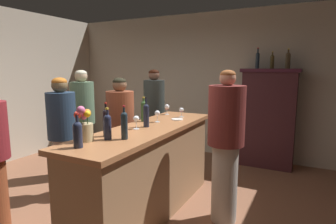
% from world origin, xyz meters
% --- Properties ---
extents(floor, '(7.32, 7.32, 0.00)m').
position_xyz_m(floor, '(0.00, 0.00, 0.00)').
color(floor, brown).
rests_on(floor, ground).
extents(wall_back, '(5.73, 0.12, 2.76)m').
position_xyz_m(wall_back, '(0.00, 2.87, 1.38)').
color(wall_back, '#B6AD9A').
rests_on(wall_back, ground).
extents(bar_counter, '(0.66, 2.34, 1.04)m').
position_xyz_m(bar_counter, '(0.44, 0.17, 0.52)').
color(bar_counter, '#916A48').
rests_on(bar_counter, ground).
extents(display_cabinet, '(0.94, 0.47, 1.69)m').
position_xyz_m(display_cabinet, '(1.43, 2.55, 0.88)').
color(display_cabinet, '#3A1A1F').
rests_on(display_cabinet, ground).
extents(wine_bottle_syrah, '(0.08, 0.08, 0.30)m').
position_xyz_m(wine_bottle_syrah, '(0.36, -0.79, 1.16)').
color(wine_bottle_syrah, '#1F253C').
rests_on(wine_bottle_syrah, bar_counter).
extents(wine_bottle_rose, '(0.07, 0.07, 0.30)m').
position_xyz_m(wine_bottle_rose, '(0.40, -0.46, 1.17)').
color(wine_bottle_rose, '#1D223A').
rests_on(wine_bottle_rose, bar_counter).
extents(wine_bottle_pinot, '(0.07, 0.07, 0.34)m').
position_xyz_m(wine_bottle_pinot, '(0.42, 0.19, 1.19)').
color(wine_bottle_pinot, '#1E2335').
rests_on(wine_bottle_pinot, bar_counter).
extents(wine_bottle_chardonnay, '(0.06, 0.06, 0.32)m').
position_xyz_m(wine_bottle_chardonnay, '(0.53, -0.38, 1.18)').
color(wine_bottle_chardonnay, '#1E2C33').
rests_on(wine_bottle_chardonnay, bar_counter).
extents(wine_bottle_malbec, '(0.06, 0.06, 0.34)m').
position_xyz_m(wine_bottle_malbec, '(0.30, -0.36, 1.19)').
color(wine_bottle_malbec, black).
rests_on(wine_bottle_malbec, bar_counter).
extents(wine_bottle_merlot, '(0.07, 0.07, 0.31)m').
position_xyz_m(wine_bottle_merlot, '(0.21, 0.47, 1.18)').
color(wine_bottle_merlot, '#2F4E26').
rests_on(wine_bottle_merlot, bar_counter).
extents(wine_glass_front, '(0.07, 0.07, 0.14)m').
position_xyz_m(wine_glass_front, '(0.39, 0.50, 1.15)').
color(wine_glass_front, white).
rests_on(wine_glass_front, bar_counter).
extents(wine_glass_mid, '(0.07, 0.07, 0.13)m').
position_xyz_m(wine_glass_mid, '(0.51, 0.97, 1.13)').
color(wine_glass_mid, white).
rests_on(wine_glass_mid, bar_counter).
extents(wine_glass_rear, '(0.07, 0.07, 0.15)m').
position_xyz_m(wine_glass_rear, '(0.38, 0.04, 1.15)').
color(wine_glass_rear, white).
rests_on(wine_glass_rear, bar_counter).
extents(wine_glass_spare, '(0.07, 0.07, 0.15)m').
position_xyz_m(wine_glass_spare, '(0.23, 1.06, 1.14)').
color(wine_glass_spare, white).
rests_on(wine_glass_spare, bar_counter).
extents(flower_arrangement, '(0.17, 0.16, 0.33)m').
position_xyz_m(flower_arrangement, '(0.25, -0.60, 1.18)').
color(flower_arrangement, tan).
rests_on(flower_arrangement, bar_counter).
extents(cheese_plate, '(0.15, 0.15, 0.01)m').
position_xyz_m(cheese_plate, '(0.54, 0.75, 1.05)').
color(cheese_plate, white).
rests_on(cheese_plate, bar_counter).
extents(display_bottle_left, '(0.06, 0.06, 0.35)m').
position_xyz_m(display_bottle_left, '(1.20, 2.55, 1.85)').
color(display_bottle_left, '#232F3A').
rests_on(display_bottle_left, display_cabinet).
extents(display_bottle_midleft, '(0.07, 0.07, 0.28)m').
position_xyz_m(display_bottle_midleft, '(1.44, 2.55, 1.82)').
color(display_bottle_midleft, '#403416').
rests_on(display_bottle_midleft, display_cabinet).
extents(display_bottle_center, '(0.08, 0.08, 0.32)m').
position_xyz_m(display_bottle_center, '(1.69, 2.55, 1.84)').
color(display_bottle_center, '#42331F').
rests_on(display_bottle_center, display_cabinet).
extents(patron_in_grey, '(0.37, 0.37, 1.58)m').
position_xyz_m(patron_in_grey, '(-0.80, 0.08, 0.87)').
color(patron_in_grey, '#9E9087').
rests_on(patron_in_grey, ground).
extents(patron_tall, '(0.37, 0.37, 1.67)m').
position_xyz_m(patron_tall, '(-1.10, 0.77, 0.92)').
color(patron_tall, '#372C24').
rests_on(patron_tall, ground).
extents(patron_in_navy, '(0.38, 0.38, 1.57)m').
position_xyz_m(patron_in_navy, '(-0.27, 0.63, 0.85)').
color(patron_in_navy, '#4B6845').
rests_on(patron_in_navy, ground).
extents(patron_by_cabinet, '(0.35, 0.35, 1.68)m').
position_xyz_m(patron_by_cabinet, '(-0.24, 1.52, 0.92)').
color(patron_by_cabinet, '#9F9A8F').
rests_on(patron_by_cabinet, ground).
extents(bartender, '(0.39, 0.39, 1.68)m').
position_xyz_m(bartender, '(1.27, 0.45, 0.92)').
color(bartender, '#B0A79B').
rests_on(bartender, ground).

